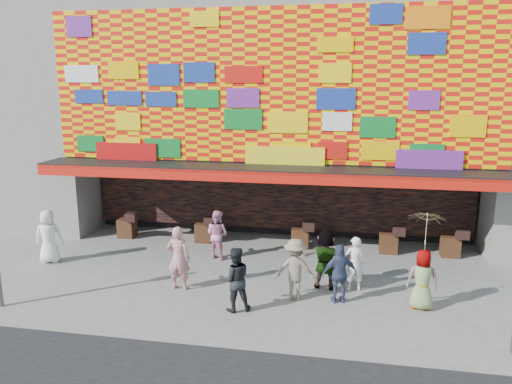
# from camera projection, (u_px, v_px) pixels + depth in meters

# --- Properties ---
(ground) EXTENTS (90.00, 90.00, 0.00)m
(ground) POSITION_uv_depth(u_px,v_px,m) (246.00, 300.00, 13.33)
(ground) COLOR slate
(ground) RESTS_ON ground
(shop_building) EXTENTS (15.20, 9.40, 10.00)m
(shop_building) POSITION_uv_depth(u_px,v_px,m) (286.00, 93.00, 20.02)
(shop_building) COLOR gray
(shop_building) RESTS_ON ground
(ped_a) EXTENTS (0.98, 0.78, 1.74)m
(ped_a) POSITION_uv_depth(u_px,v_px,m) (49.00, 236.00, 15.95)
(ped_a) COLOR white
(ped_a) RESTS_ON ground
(ped_b) EXTENTS (0.68, 0.46, 1.83)m
(ped_b) POSITION_uv_depth(u_px,v_px,m) (179.00, 258.00, 13.88)
(ped_b) COLOR tan
(ped_b) RESTS_ON ground
(ped_c) EXTENTS (1.00, 0.90, 1.68)m
(ped_c) POSITION_uv_depth(u_px,v_px,m) (235.00, 279.00, 12.59)
(ped_c) COLOR black
(ped_c) RESTS_ON ground
(ped_d) EXTENTS (1.11, 0.67, 1.68)m
(ped_d) POSITION_uv_depth(u_px,v_px,m) (295.00, 269.00, 13.24)
(ped_d) COLOR gray
(ped_d) RESTS_ON ground
(ped_e) EXTENTS (1.01, 0.65, 1.60)m
(ped_e) POSITION_uv_depth(u_px,v_px,m) (340.00, 274.00, 13.06)
(ped_e) COLOR #374260
(ped_e) RESTS_ON ground
(ped_f) EXTENTS (1.66, 0.74, 1.73)m
(ped_f) POSITION_uv_depth(u_px,v_px,m) (326.00, 259.00, 13.95)
(ped_f) COLOR gray
(ped_f) RESTS_ON ground
(ped_g) EXTENTS (0.81, 0.57, 1.58)m
(ped_g) POSITION_uv_depth(u_px,v_px,m) (422.00, 280.00, 12.69)
(ped_g) COLOR gray
(ped_g) RESTS_ON ground
(ped_h) EXTENTS (0.64, 0.49, 1.56)m
(ped_h) POSITION_uv_depth(u_px,v_px,m) (354.00, 264.00, 13.83)
(ped_h) COLOR white
(ped_h) RESTS_ON ground
(ped_i) EXTENTS (0.96, 0.87, 1.61)m
(ped_i) POSITION_uv_depth(u_px,v_px,m) (217.00, 234.00, 16.39)
(ped_i) COLOR pink
(ped_i) RESTS_ON ground
(parasol) EXTENTS (0.95, 0.96, 1.81)m
(parasol) POSITION_uv_depth(u_px,v_px,m) (426.00, 229.00, 12.39)
(parasol) COLOR #D6C587
(parasol) RESTS_ON ground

